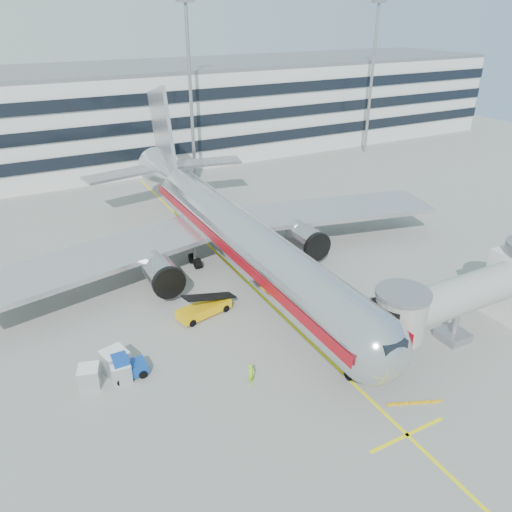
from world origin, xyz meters
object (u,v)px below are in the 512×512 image
ramp_worker (251,374)px  cargo_container_front (121,371)px  baggage_tug (126,368)px  cargo_container_right (115,361)px  belt_loader (204,308)px  main_jet (231,231)px  cargo_container_left (89,376)px

ramp_worker → cargo_container_front: bearing=126.7°
baggage_tug → ramp_worker: baggage_tug is taller
cargo_container_right → ramp_worker: bearing=-35.9°
cargo_container_right → belt_loader: bearing=24.7°
main_jet → baggage_tug: main_jet is taller
cargo_container_left → ramp_worker: size_ratio=1.06×
baggage_tug → main_jet: bearing=39.8°
cargo_container_left → cargo_container_right: bearing=16.8°
belt_loader → cargo_container_right: bearing=-155.3°
belt_loader → ramp_worker: (-0.51, -9.95, 0.16)m
main_jet → cargo_container_right: size_ratio=24.42×
belt_loader → baggage_tug: size_ratio=2.08×
belt_loader → cargo_container_left: belt_loader is taller
baggage_tug → cargo_container_left: baggage_tug is taller
baggage_tug → ramp_worker: bearing=-33.1°
cargo_container_left → ramp_worker: ramp_worker is taller
cargo_container_left → cargo_container_right: (2.01, 0.60, 0.14)m
cargo_container_right → cargo_container_front: 1.13m
baggage_tug → cargo_container_left: size_ratio=1.38×
cargo_container_left → main_jet: bearing=34.4°
baggage_tug → cargo_container_front: baggage_tug is taller
baggage_tug → cargo_container_left: bearing=172.2°
main_jet → ramp_worker: (-6.53, -16.81, -3.37)m
cargo_container_left → cargo_container_right: cargo_container_right is taller
baggage_tug → ramp_worker: 9.13m
baggage_tug → cargo_container_front: bearing=-160.7°
belt_loader → baggage_tug: bearing=-148.7°
cargo_container_front → ramp_worker: size_ratio=0.90×
cargo_container_right → cargo_container_left: bearing=-163.2°
cargo_container_front → ramp_worker: (8.09, -4.83, 0.11)m
main_jet → belt_loader: 9.79m
cargo_container_front → ramp_worker: 9.42m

